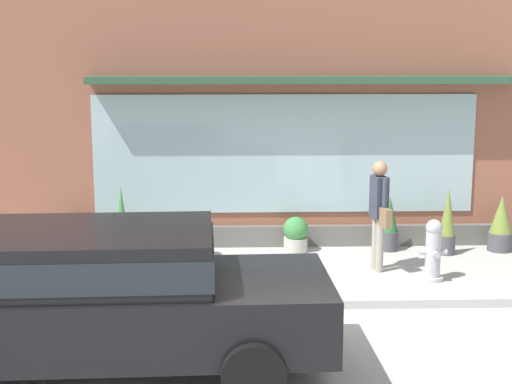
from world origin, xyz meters
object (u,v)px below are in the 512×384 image
Objects in this scene: fire_hydrant at (433,251)px; potted_plant_window_center at (501,224)px; pedestrian_with_handbag at (379,208)px; potted_plant_trailing_edge at (122,222)px; potted_plant_by_entrance at (75,231)px; parked_car_black at (106,291)px; potted_plant_window_left at (198,240)px; potted_plant_near_hydrant at (447,222)px; potted_plant_low_front at (296,234)px; potted_plant_window_right at (389,225)px.

potted_plant_window_center reaches higher than fire_hydrant.
pedestrian_with_handbag reaches higher than fire_hydrant.
pedestrian_with_handbag is at bearing -14.74° from potted_plant_trailing_edge.
potted_plant_window_center is 7.18m from potted_plant_by_entrance.
parked_car_black is at bearing -83.92° from potted_plant_trailing_edge.
parked_car_black is at bearing -59.43° from pedestrian_with_handbag.
potted_plant_window_left is at bearing -122.54° from pedestrian_with_handbag.
potted_plant_near_hydrant reaches higher than fire_hydrant.
potted_plant_trailing_edge is (-4.78, 1.56, 0.11)m from fire_hydrant.
potted_plant_window_center is at bearing 0.39° from potted_plant_trailing_edge.
potted_plant_window_center is at bearing -1.23° from potted_plant_low_front.
potted_plant_by_entrance is at bearing 162.35° from fire_hydrant.
potted_plant_by_entrance is 0.71× the size of potted_plant_window_right.
potted_plant_window_left is at bearing -179.88° from potted_plant_near_hydrant.
potted_plant_low_front is 0.90× the size of potted_plant_by_entrance.
parked_car_black is at bearing -144.39° from fire_hydrant.
parked_car_black is 4.67m from potted_plant_trailing_edge.
potted_plant_by_entrance is (-5.59, 1.78, -0.10)m from fire_hydrant.
potted_plant_trailing_edge is at bearing -179.61° from potted_plant_window_center.
fire_hydrant is at bearing -17.65° from potted_plant_by_entrance.
potted_plant_trailing_edge is (-5.39, 0.14, 0.02)m from potted_plant_near_hydrant.
fire_hydrant is 5.03m from potted_plant_trailing_edge.
pedestrian_with_handbag is (-0.72, 0.50, 0.54)m from fire_hydrant.
potted_plant_window_center is (5.10, 0.19, 0.18)m from potted_plant_window_left.
potted_plant_near_hydrant is 0.95m from potted_plant_window_right.
potted_plant_by_entrance is at bearing 169.99° from potted_plant_window_left.
potted_plant_window_left is at bearing -170.67° from potted_plant_low_front.
fire_hydrant is at bearing -21.88° from potted_plant_window_left.
parked_car_black is at bearing -74.92° from potted_plant_by_entrance.
potted_plant_by_entrance reaches higher than potted_plant_low_front.
potted_plant_window_right is (5.30, -0.09, 0.09)m from potted_plant_by_entrance.
potted_plant_window_center reaches higher than potted_plant_by_entrance.
parked_car_black is 4.04× the size of potted_plant_near_hydrant.
potted_plant_near_hydrant is 1.72× the size of potted_plant_by_entrance.
fire_hydrant is 1.03m from pedestrian_with_handbag.
potted_plant_by_entrance is (-2.07, 0.37, 0.08)m from potted_plant_window_left.
pedestrian_with_handbag is at bearing -14.75° from potted_plant_by_entrance.
potted_plant_low_front is at bearing 61.46° from parked_car_black.
potted_plant_window_right is at bearing 163.48° from potted_plant_near_hydrant.
potted_plant_window_center is (3.47, -0.07, 0.16)m from potted_plant_low_front.
parked_car_black is (-4.29, -3.07, 0.44)m from fire_hydrant.
pedestrian_with_handbag reaches higher than potted_plant_window_right.
fire_hydrant is 1.55m from potted_plant_near_hydrant.
parked_car_black is 8.97× the size of potted_plant_window_left.
fire_hydrant is 0.79× the size of potted_plant_trailing_edge.
pedestrian_with_handbag reaches higher than potted_plant_window_left.
potted_plant_trailing_edge is (-1.26, 0.15, 0.28)m from potted_plant_window_left.
potted_plant_window_left is at bearing 78.56° from parked_car_black.
potted_plant_low_front is 1.60m from potted_plant_window_right.
potted_plant_window_center reaches higher than potted_plant_low_front.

